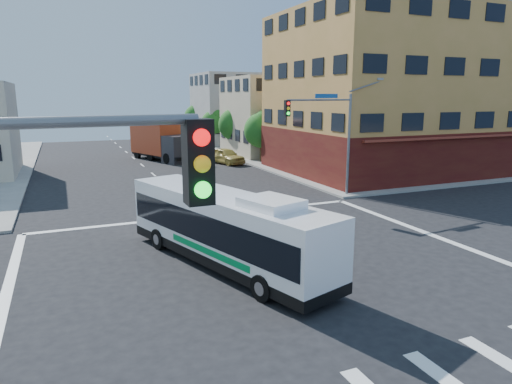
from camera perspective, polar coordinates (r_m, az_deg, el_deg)
name	(u,v)px	position (r m, az deg, el deg)	size (l,w,h in m)	color
ground	(272,272)	(18.37, 2.00, -10.00)	(120.00, 120.00, 0.00)	black
sidewalk_ne	(394,146)	(66.13, 16.91, 5.53)	(50.00, 50.00, 0.15)	gray
corner_building_ne	(386,107)	(43.50, 15.99, 10.20)	(18.10, 15.44, 14.00)	#C38846
building_east_near	(281,116)	(55.08, 3.13, 9.46)	(12.06, 10.06, 9.00)	#B8A88D
building_east_far	(239,109)	(67.90, -2.16, 10.36)	(12.06, 10.06, 10.00)	#9E9E99
signal_mast_ne	(329,125)	(30.80, 9.12, 8.28)	(7.91, 1.13, 8.07)	slate
street_tree_a	(262,128)	(47.50, 0.80, 7.98)	(3.60, 3.60, 5.53)	#3A2815
street_tree_b	(235,123)	(54.89, -2.61, 8.67)	(3.80, 3.80, 5.79)	#3A2815
street_tree_c	(215,122)	(62.46, -5.20, 8.76)	(3.40, 3.40, 5.29)	#3A2815
street_tree_d	(198,116)	(70.08, -7.25, 9.40)	(4.00, 4.00, 6.03)	#3A2815
transit_bus	(225,227)	(18.63, -3.88, -4.45)	(5.63, 11.34, 3.30)	black
box_truck	(161,143)	(50.70, -11.84, 6.08)	(5.53, 9.06, 3.94)	#28282D
parked_car	(226,156)	(47.12, -3.76, 4.53)	(1.91, 4.75, 1.62)	#BAA047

